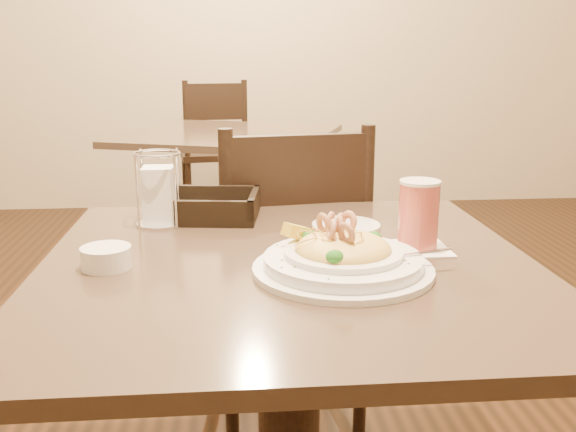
{
  "coord_description": "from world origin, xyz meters",
  "views": [
    {
      "loc": [
        -0.1,
        -1.11,
        1.11
      ],
      "look_at": [
        0.0,
        0.02,
        0.82
      ],
      "focal_mm": 40.0,
      "sensor_mm": 36.0,
      "label": 1
    }
  ],
  "objects": [
    {
      "name": "side_plate",
      "position": [
        0.14,
        0.21,
        0.74
      ],
      "size": [
        0.19,
        0.19,
        0.01
      ],
      "primitive_type": "cylinder",
      "rotation": [
        0.0,
        0.0,
        0.37
      ],
      "color": "white",
      "rests_on": "main_table"
    },
    {
      "name": "butter_ramekin",
      "position": [
        -0.32,
        -0.01,
        0.76
      ],
      "size": [
        0.11,
        0.11,
        0.04
      ],
      "primitive_type": "cylinder",
      "rotation": [
        0.0,
        0.0,
        0.31
      ],
      "color": "white",
      "rests_on": "main_table"
    },
    {
      "name": "background_table",
      "position": [
        -0.11,
        1.89,
        0.5
      ],
      "size": [
        1.15,
        1.15,
        0.74
      ],
      "rotation": [
        0.0,
        0.0,
        -0.34
      ],
      "color": "black",
      "rests_on": "ground"
    },
    {
      "name": "dining_chair_near",
      "position": [
        0.05,
        0.58,
        0.5
      ],
      "size": [
        0.48,
        0.48,
        0.93
      ],
      "rotation": [
        0.0,
        0.0,
        3.28
      ],
      "color": "black",
      "rests_on": "ground"
    },
    {
      "name": "bread_basket",
      "position": [
        -0.15,
        0.32,
        0.76
      ],
      "size": [
        0.23,
        0.2,
        0.06
      ],
      "rotation": [
        0.0,
        0.0,
        -0.13
      ],
      "color": "black",
      "rests_on": "main_table"
    },
    {
      "name": "napkin_caddy",
      "position": [
        -0.26,
        0.28,
        0.81
      ],
      "size": [
        0.1,
        0.1,
        0.16
      ],
      "rotation": [
        0.0,
        0.0,
        0.16
      ],
      "color": "silver",
      "rests_on": "main_table"
    },
    {
      "name": "drink_glass",
      "position": [
        0.25,
        0.05,
        0.8
      ],
      "size": [
        0.12,
        0.12,
        0.14
      ],
      "rotation": [
        0.0,
        0.0,
        0.01
      ],
      "color": "white",
      "rests_on": "main_table"
    },
    {
      "name": "main_table",
      "position": [
        0.0,
        0.0,
        0.5
      ],
      "size": [
        0.9,
        0.9,
        0.74
      ],
      "color": "black",
      "rests_on": "ground"
    },
    {
      "name": "dining_chair_far",
      "position": [
        -0.21,
        3.02,
        0.5
      ],
      "size": [
        0.47,
        0.47,
        0.93
      ],
      "rotation": [
        0.0,
        0.0,
        3.28
      ],
      "color": "black",
      "rests_on": "ground"
    },
    {
      "name": "pasta_bowl",
      "position": [
        0.09,
        -0.07,
        0.77
      ],
      "size": [
        0.35,
        0.31,
        0.1
      ],
      "rotation": [
        0.0,
        0.0,
        0.01
      ],
      "color": "white",
      "rests_on": "main_table"
    }
  ]
}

